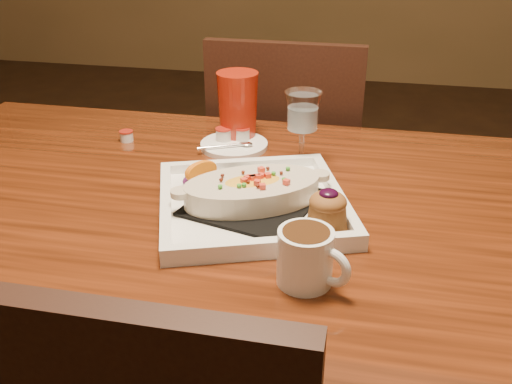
% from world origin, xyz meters
% --- Properties ---
extents(table, '(1.50, 0.90, 0.75)m').
position_xyz_m(table, '(0.00, 0.00, 0.65)').
color(table, maroon).
rests_on(table, floor).
extents(chair_far, '(0.42, 0.42, 0.93)m').
position_xyz_m(chair_far, '(-0.00, 0.63, 0.51)').
color(chair_far, black).
rests_on(chair_far, floor).
extents(plate, '(0.41, 0.41, 0.08)m').
position_xyz_m(plate, '(0.04, -0.01, 0.78)').
color(plate, white).
rests_on(plate, table).
extents(coffee_mug, '(0.11, 0.08, 0.08)m').
position_xyz_m(coffee_mug, '(0.15, -0.19, 0.80)').
color(coffee_mug, white).
rests_on(coffee_mug, table).
extents(goblet, '(0.07, 0.07, 0.15)m').
position_xyz_m(goblet, '(0.09, 0.21, 0.86)').
color(goblet, silver).
rests_on(goblet, table).
extents(saucer, '(0.15, 0.15, 0.10)m').
position_xyz_m(saucer, '(-0.07, 0.27, 0.76)').
color(saucer, white).
rests_on(saucer, table).
extents(creamer_loose, '(0.03, 0.03, 0.02)m').
position_xyz_m(creamer_loose, '(-0.31, 0.25, 0.76)').
color(creamer_loose, silver).
rests_on(creamer_loose, table).
extents(red_tumbler, '(0.09, 0.09, 0.15)m').
position_xyz_m(red_tumbler, '(-0.07, 0.32, 0.83)').
color(red_tumbler, '#A81E0C').
rests_on(red_tumbler, table).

